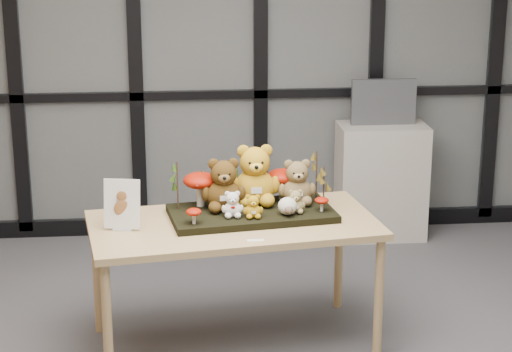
{
  "coord_description": "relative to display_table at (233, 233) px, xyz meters",
  "views": [
    {
      "loc": [
        -0.21,
        -4.16,
        2.4
      ],
      "look_at": [
        0.24,
        0.55,
        1.0
      ],
      "focal_mm": 65.0,
      "sensor_mm": 36.0,
      "label": 1
    }
  ],
  "objects": [
    {
      "name": "bear_pooh_yellow",
      "position": [
        0.14,
        0.2,
        0.29
      ],
      "size": [
        0.32,
        0.3,
        0.37
      ],
      "primitive_type": null,
      "rotation": [
        0.0,
        0.0,
        0.14
      ],
      "color": "gold",
      "rests_on": "diorama_tray"
    },
    {
      "name": "sign_holder",
      "position": [
        -0.59,
        -0.07,
        0.19
      ],
      "size": [
        0.2,
        0.08,
        0.28
      ],
      "rotation": [
        0.0,
        0.0,
        -0.19
      ],
      "color": "silver",
      "rests_on": "display_table"
    },
    {
      "name": "sprig_green_far_left",
      "position": [
        -0.3,
        0.13,
        0.24
      ],
      "size": [
        0.05,
        0.05,
        0.27
      ],
      "primitive_type": null,
      "color": "#19360C",
      "rests_on": "diorama_tray"
    },
    {
      "name": "cabinet",
      "position": [
        1.2,
        1.66,
        -0.24
      ],
      "size": [
        0.64,
        0.37,
        0.85
      ],
      "primitive_type": "cube",
      "color": "#B4ADA1",
      "rests_on": "floor"
    },
    {
      "name": "bear_brown_medium",
      "position": [
        -0.04,
        0.11,
        0.26
      ],
      "size": [
        0.27,
        0.25,
        0.32
      ],
      "primitive_type": null,
      "rotation": [
        0.0,
        0.0,
        0.14
      ],
      "color": "#49300F",
      "rests_on": "diorama_tray"
    },
    {
      "name": "room_shell",
      "position": [
        -0.12,
        -0.59,
        1.02
      ],
      "size": [
        5.0,
        5.0,
        5.0
      ],
      "color": "#AFADA5",
      "rests_on": "floor"
    },
    {
      "name": "sprig_green_centre",
      "position": [
        0.02,
        0.24,
        0.2
      ],
      "size": [
        0.05,
        0.05,
        0.19
      ],
      "primitive_type": null,
      "color": "#19360C",
      "rests_on": "diorama_tray"
    },
    {
      "name": "bear_tan_back",
      "position": [
        0.37,
        0.18,
        0.24
      ],
      "size": [
        0.24,
        0.22,
        0.28
      ],
      "primitive_type": null,
      "rotation": [
        0.0,
        0.0,
        0.14
      ],
      "color": "brown",
      "rests_on": "diorama_tray"
    },
    {
      "name": "mushroom_front_left",
      "position": [
        -0.22,
        -0.12,
        0.15
      ],
      "size": [
        0.08,
        0.08,
        0.09
      ],
      "primitive_type": null,
      "color": "#931404",
      "rests_on": "diorama_tray"
    },
    {
      "name": "diorama_tray",
      "position": [
        0.11,
        0.07,
        0.09
      ],
      "size": [
        0.95,
        0.57,
        0.04
      ],
      "primitive_type": "cube",
      "rotation": [
        0.0,
        0.0,
        0.14
      ],
      "color": "black",
      "rests_on": "display_table"
    },
    {
      "name": "label_card",
      "position": [
        0.09,
        -0.3,
        0.07
      ],
      "size": [
        0.09,
        0.03,
        0.0
      ],
      "primitive_type": "cube",
      "color": "white",
      "rests_on": "display_table"
    },
    {
      "name": "display_table",
      "position": [
        0.0,
        0.0,
        0.0
      ],
      "size": [
        1.65,
        0.99,
        0.73
      ],
      "rotation": [
        0.0,
        0.0,
        0.14
      ],
      "color": "tan",
      "rests_on": "floor"
    },
    {
      "name": "bear_beige_small",
      "position": [
        0.34,
        0.02,
        0.18
      ],
      "size": [
        0.12,
        0.11,
        0.14
      ],
      "primitive_type": null,
      "rotation": [
        0.0,
        0.0,
        0.14
      ],
      "color": "#9D8A52",
      "rests_on": "diorama_tray"
    },
    {
      "name": "sprig_green_mid_left",
      "position": [
        -0.16,
        0.2,
        0.2
      ],
      "size": [
        0.05,
        0.05,
        0.2
      ],
      "primitive_type": null,
      "color": "#19360C",
      "rests_on": "diorama_tray"
    },
    {
      "name": "glass_partition",
      "position": [
        -0.12,
        1.88,
        0.75
      ],
      "size": [
        4.9,
        0.06,
        2.78
      ],
      "color": "#2D383F",
      "rests_on": "floor"
    },
    {
      "name": "sprig_dry_mid_right",
      "position": [
        0.51,
        0.11,
        0.22
      ],
      "size": [
        0.05,
        0.05,
        0.23
      ],
      "primitive_type": null,
      "color": "brown",
      "rests_on": "diorama_tray"
    },
    {
      "name": "plush_cream_hedgehog",
      "position": [
        0.29,
        -0.02,
        0.16
      ],
      "size": [
        0.09,
        0.08,
        0.11
      ],
      "primitive_type": null,
      "rotation": [
        0.0,
        0.0,
        0.14
      ],
      "color": "silver",
      "rests_on": "diorama_tray"
    },
    {
      "name": "mushroom_back_right",
      "position": [
        0.3,
        0.25,
        0.2
      ],
      "size": [
        0.18,
        0.18,
        0.2
      ],
      "primitive_type": null,
      "color": "#931404",
      "rests_on": "diorama_tray"
    },
    {
      "name": "monitor",
      "position": [
        1.2,
        1.68,
        0.35
      ],
      "size": [
        0.47,
        0.05,
        0.33
      ],
      "color": "#4B4E53",
      "rests_on": "cabinet"
    },
    {
      "name": "sprig_dry_far_right",
      "position": [
        0.49,
        0.23,
        0.25
      ],
      "size": [
        0.05,
        0.05,
        0.29
      ],
      "primitive_type": null,
      "color": "brown",
      "rests_on": "diorama_tray"
    },
    {
      "name": "mushroom_back_left",
      "position": [
        -0.17,
        0.18,
        0.21
      ],
      "size": [
        0.19,
        0.19,
        0.21
      ],
      "primitive_type": null,
      "color": "#931404",
      "rests_on": "diorama_tray"
    },
    {
      "name": "bear_white_bow",
      "position": [
        -0.01,
        -0.02,
        0.18
      ],
      "size": [
        0.14,
        0.13,
        0.16
      ],
      "primitive_type": null,
      "rotation": [
        0.0,
        0.0,
        0.14
      ],
      "color": "white",
      "rests_on": "diorama_tray"
    },
    {
      "name": "bear_small_yellow",
      "position": [
        0.1,
        -0.05,
        0.18
      ],
      "size": [
        0.12,
        0.11,
        0.14
      ],
      "primitive_type": null,
      "rotation": [
        0.0,
        0.0,
        0.14
      ],
      "color": "#C39014",
      "rests_on": "diorama_tray"
    },
    {
      "name": "mushroom_front_right",
      "position": [
        0.49,
        0.02,
        0.15
      ],
      "size": [
        0.08,
        0.08,
        0.09
      ],
      "primitive_type": null,
      "color": "#931404",
      "rests_on": "diorama_tray"
    }
  ]
}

